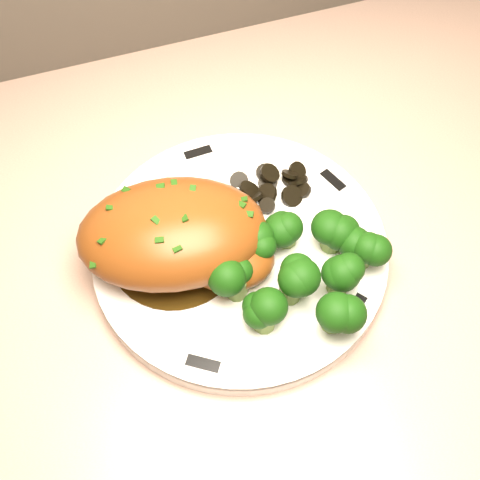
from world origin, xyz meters
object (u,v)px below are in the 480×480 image
object	(u,v)px
counter	(389,319)
plate	(240,250)
chicken_breast	(179,236)
broccoli_florets	(301,267)

from	to	relation	value
counter	plate	world-z (taller)	counter
counter	chicken_breast	xyz separation A→B (m)	(-0.36, -0.03, 0.50)
chicken_breast	broccoli_florets	distance (m)	0.12
chicken_breast	broccoli_florets	size ratio (longest dim) A/B	1.29
counter	chicken_breast	world-z (taller)	counter
plate	broccoli_florets	world-z (taller)	broccoli_florets
counter	plate	bearing A→B (deg)	-172.80
counter	broccoli_florets	size ratio (longest dim) A/B	13.01
plate	chicken_breast	distance (m)	0.08
counter	chicken_breast	bearing A→B (deg)	-175.35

